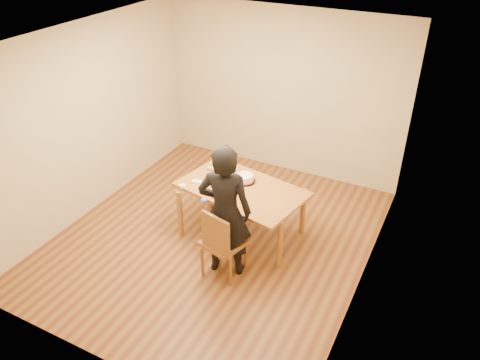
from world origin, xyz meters
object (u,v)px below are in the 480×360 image
at_px(dining_chair, 224,242).
at_px(cake, 245,178).
at_px(cake_plate, 245,181).
at_px(person, 225,212).
at_px(dining_table, 242,189).

bearing_deg(dining_chair, cake, 115.31).
height_order(cake_plate, cake, cake).
distance_m(dining_chair, person, 0.42).
relative_size(cake, person, 0.13).
bearing_deg(person, cake_plate, -93.79).
height_order(cake, person, person).
height_order(dining_table, person, person).
xyz_separation_m(cake_plate, cake, (0.00, 0.00, 0.05)).
xyz_separation_m(dining_table, cake, (-0.03, 0.16, 0.08)).
bearing_deg(person, cake, -93.79).
bearing_deg(cake_plate, dining_table, -78.90).
xyz_separation_m(dining_table, cake_plate, (-0.03, 0.16, 0.03)).
relative_size(dining_table, cake_plate, 6.04).
relative_size(cake_plate, person, 0.15).
height_order(dining_chair, person, person).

